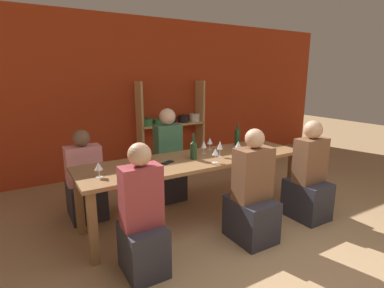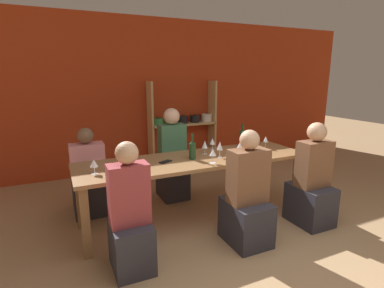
% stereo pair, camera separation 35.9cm
% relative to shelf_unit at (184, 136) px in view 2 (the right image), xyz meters
% --- Properties ---
extents(wall_back_red, '(8.80, 0.06, 2.70)m').
position_rel_shelf_unit_xyz_m(wall_back_red, '(-0.55, 0.20, 0.75)').
color(wall_back_red, '#B23819').
rests_on(wall_back_red, ground_plane).
extents(shelf_unit, '(1.28, 0.30, 1.61)m').
position_rel_shelf_unit_xyz_m(shelf_unit, '(0.00, 0.00, 0.00)').
color(shelf_unit, tan).
rests_on(shelf_unit, ground_plane).
extents(dining_table, '(2.76, 0.80, 0.76)m').
position_rel_shelf_unit_xyz_m(dining_table, '(-0.72, -2.01, 0.07)').
color(dining_table, olive).
rests_on(dining_table, ground_plane).
extents(wine_bottle_green, '(0.08, 0.08, 0.31)m').
position_rel_shelf_unit_xyz_m(wine_bottle_green, '(0.12, -1.74, 0.29)').
color(wine_bottle_green, '#19381E').
rests_on(wine_bottle_green, dining_table).
extents(wine_bottle_dark, '(0.08, 0.08, 0.30)m').
position_rel_shelf_unit_xyz_m(wine_bottle_dark, '(-0.77, -2.03, 0.27)').
color(wine_bottle_dark, '#19381E').
rests_on(wine_bottle_dark, dining_table).
extents(wine_glass_red_a, '(0.08, 0.08, 0.16)m').
position_rel_shelf_unit_xyz_m(wine_glass_red_a, '(-0.16, -2.09, 0.27)').
color(wine_glass_red_a, white).
rests_on(wine_glass_red_a, dining_table).
extents(wine_glass_empty_a, '(0.07, 0.07, 0.16)m').
position_rel_shelf_unit_xyz_m(wine_glass_empty_a, '(-0.64, -2.28, 0.28)').
color(wine_glass_empty_a, white).
rests_on(wine_glass_empty_a, dining_table).
extents(wine_glass_empty_b, '(0.07, 0.07, 0.19)m').
position_rel_shelf_unit_xyz_m(wine_glass_empty_b, '(-0.45, -2.10, 0.30)').
color(wine_glass_empty_b, white).
rests_on(wine_glass_empty_b, dining_table).
extents(wine_glass_white_a, '(0.08, 0.08, 0.15)m').
position_rel_shelf_unit_xyz_m(wine_glass_white_a, '(-1.88, -2.12, 0.26)').
color(wine_glass_white_a, white).
rests_on(wine_glass_white_a, dining_table).
extents(wine_glass_white_b, '(0.08, 0.08, 0.16)m').
position_rel_shelf_unit_xyz_m(wine_glass_white_b, '(-0.36, -1.75, 0.27)').
color(wine_glass_white_b, white).
rests_on(wine_glass_white_b, dining_table).
extents(wine_glass_white_c, '(0.07, 0.07, 0.17)m').
position_rel_shelf_unit_xyz_m(wine_glass_white_c, '(0.32, -1.98, 0.28)').
color(wine_glass_white_c, white).
rests_on(wine_glass_white_c, dining_table).
extents(wine_glass_red_b, '(0.07, 0.07, 0.17)m').
position_rel_shelf_unit_xyz_m(wine_glass_red_b, '(-0.53, -1.88, 0.27)').
color(wine_glass_red_b, white).
rests_on(wine_glass_red_b, dining_table).
extents(cell_phone, '(0.17, 0.13, 0.01)m').
position_rel_shelf_unit_xyz_m(cell_phone, '(-1.10, -2.02, 0.16)').
color(cell_phone, black).
rests_on(cell_phone, dining_table).
extents(person_near_a, '(0.39, 0.48, 1.21)m').
position_rel_shelf_unit_xyz_m(person_near_a, '(0.45, -2.70, -0.15)').
color(person_near_a, '#2D2D38').
rests_on(person_near_a, ground_plane).
extents(person_far_a, '(0.41, 0.51, 1.09)m').
position_rel_shelf_unit_xyz_m(person_far_a, '(-1.87, -1.29, -0.21)').
color(person_far_a, '#2D2D38').
rests_on(person_far_a, ground_plane).
extents(person_near_b, '(0.39, 0.49, 1.20)m').
position_rel_shelf_unit_xyz_m(person_near_b, '(-0.48, -2.73, -0.16)').
color(person_near_b, '#2D2D38').
rests_on(person_near_b, ground_plane).
extents(person_far_b, '(0.36, 0.45, 1.28)m').
position_rel_shelf_unit_xyz_m(person_far_b, '(-0.74, -1.29, -0.12)').
color(person_far_b, '#2D2D38').
rests_on(person_far_b, ground_plane).
extents(person_near_c, '(0.34, 0.43, 1.19)m').
position_rel_shelf_unit_xyz_m(person_near_c, '(-1.67, -2.67, -0.16)').
color(person_near_c, '#2D2D38').
rests_on(person_near_c, ground_plane).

